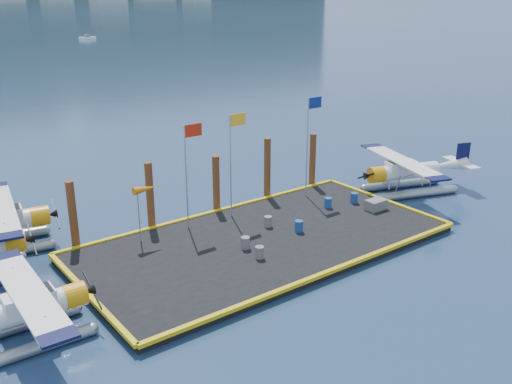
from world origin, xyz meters
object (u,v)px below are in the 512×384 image
at_px(flagpole_red, 189,160).
at_px(piling_2, 216,186).
at_px(flagpole_blue, 310,132).
at_px(piling_0, 73,217).
at_px(seaplane_a, 22,314).
at_px(windsock, 145,190).
at_px(piling_3, 267,170).
at_px(drum_4, 354,198).
at_px(piling_4, 312,162).
at_px(drum_5, 268,221).
at_px(drum_2, 328,203).
at_px(crate, 376,205).
at_px(piling_1, 150,198).
at_px(drum_3, 260,252).
at_px(drum_1, 299,226).
at_px(flagpole_yellow, 233,150).
at_px(seaplane_d, 406,174).
at_px(drum_0, 245,243).

height_order(flagpole_red, piling_2, flagpole_red).
height_order(flagpole_blue, piling_0, flagpole_blue).
height_order(seaplane_a, flagpole_blue, flagpole_blue).
bearing_deg(piling_2, flagpole_blue, -14.48).
height_order(windsock, piling_3, piling_3).
height_order(drum_4, piling_4, piling_4).
height_order(drum_5, piling_3, piling_3).
xyz_separation_m(drum_2, crate, (2.14, -2.03, -0.00)).
xyz_separation_m(piling_1, piling_3, (8.50, 0.00, 0.05)).
bearing_deg(drum_3, crate, 6.15).
distance_m(flagpole_blue, piling_3, 3.72).
height_order(drum_1, piling_4, piling_4).
relative_size(drum_2, drum_4, 0.96).
height_order(flagpole_yellow, piling_4, flagpole_yellow).
bearing_deg(flagpole_yellow, piling_3, 22.85).
height_order(drum_1, drum_3, drum_1).
xyz_separation_m(drum_5, crate, (7.02, -1.90, 0.00)).
relative_size(drum_3, piling_3, 0.15).
bearing_deg(flagpole_blue, piling_3, 143.93).
xyz_separation_m(drum_3, piling_0, (-6.89, 7.16, 1.28)).
bearing_deg(windsock, flagpole_red, 0.00).
xyz_separation_m(drum_1, flagpole_yellow, (-1.50, 4.22, 3.79)).
bearing_deg(piling_1, seaplane_d, -14.78).
relative_size(piling_2, piling_3, 0.88).
relative_size(drum_3, drum_4, 0.96).
height_order(drum_0, windsock, windsock).
bearing_deg(drum_5, flagpole_yellow, 102.48).
bearing_deg(drum_3, windsock, 121.52).
xyz_separation_m(drum_3, drum_5, (2.89, 2.97, -0.01)).
height_order(drum_5, piling_4, piling_4).
distance_m(crate, flagpole_yellow, 9.61).
bearing_deg(seaplane_d, drum_2, 105.11).
relative_size(seaplane_d, drum_1, 13.74).
distance_m(drum_2, crate, 2.95).
xyz_separation_m(seaplane_a, drum_5, (14.47, 2.77, -0.59)).
relative_size(drum_1, windsock, 0.21).
distance_m(seaplane_a, flagpole_yellow, 15.24).
bearing_deg(windsock, drum_2, -12.45).
bearing_deg(flagpole_blue, flagpole_yellow, 180.00).
relative_size(flagpole_red, piling_4, 1.50).
bearing_deg(crate, drum_1, 177.39).
bearing_deg(piling_4, piling_0, 180.00).
distance_m(seaplane_d, drum_4, 4.98).
xyz_separation_m(flagpole_red, piling_4, (10.79, 1.60, -2.40)).
xyz_separation_m(seaplane_d, drum_4, (-4.94, 0.05, -0.67)).
distance_m(piling_0, piling_4, 17.00).
xyz_separation_m(flagpole_yellow, flagpole_blue, (5.99, -0.00, 0.17)).
height_order(crate, piling_1, piling_1).
relative_size(drum_4, piling_0, 0.17).
bearing_deg(drum_1, drum_5, 119.80).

